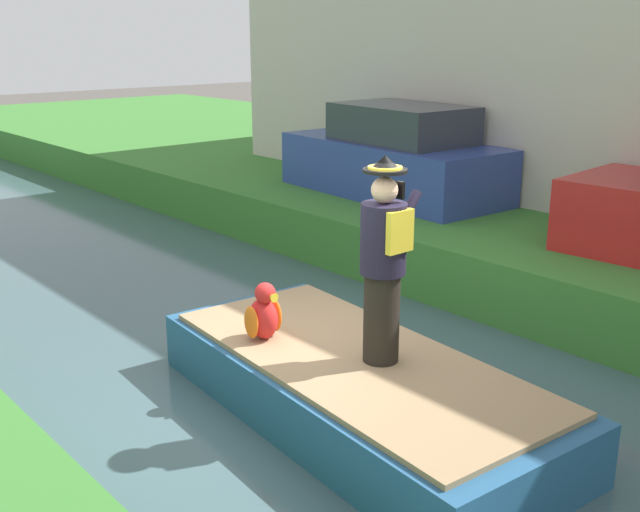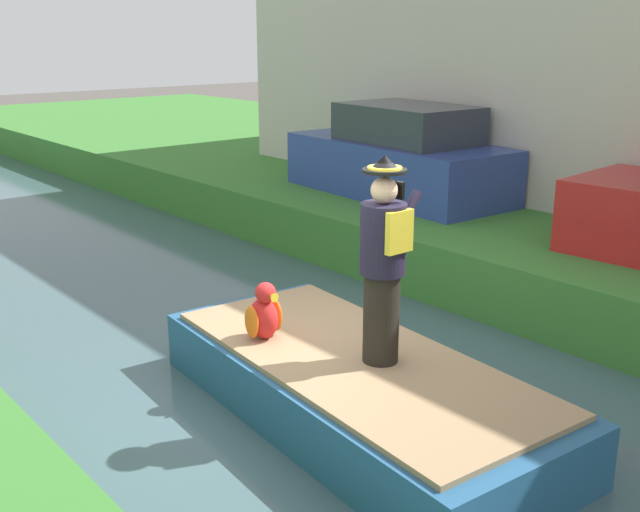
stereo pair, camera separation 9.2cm
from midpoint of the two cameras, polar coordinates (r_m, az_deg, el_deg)
The scene contains 6 objects.
ground_plane at distance 7.68m, azimuth -0.66°, elevation -11.03°, with size 80.00×80.00×0.00m, color #4C4742.
canal_water at distance 7.66m, azimuth -0.66°, elevation -10.70°, with size 5.58×48.00×0.10m, color #3D565B.
boat at distance 7.12m, azimuth 2.38°, elevation -9.78°, with size 2.14×4.34×0.61m.
person_pirate at distance 6.60m, azimuth 4.38°, elevation -0.42°, with size 0.61×0.42×1.85m.
parrot_plush at distance 7.30m, azimuth -4.60°, elevation -4.38°, with size 0.36×0.35×0.57m.
parked_car_blue at distance 12.80m, azimuth 5.38°, elevation 7.35°, with size 1.96×4.10×1.50m.
Camera 1 is at (-4.45, -5.15, 3.56)m, focal length 42.84 mm.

